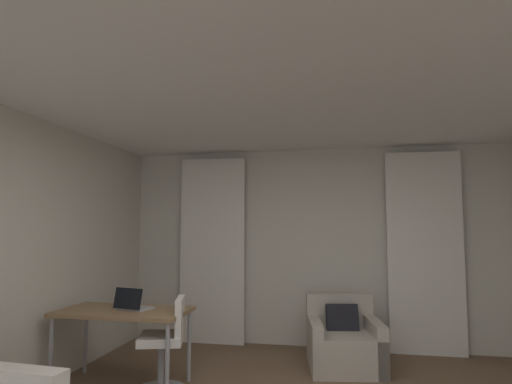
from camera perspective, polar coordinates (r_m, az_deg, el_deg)
wall_window at (r=5.75m, az=7.83°, el=-7.25°), size 5.12×0.06×2.60m
ceiling at (r=2.93m, az=3.92°, el=16.89°), size 5.12×6.12×0.06m
curtain_left_panel at (r=5.87m, az=-5.89°, el=-7.71°), size 0.90×0.06×2.50m
curtain_right_panel at (r=5.71m, az=21.79°, el=-7.47°), size 0.90×0.06×2.50m
armchair at (r=5.10m, az=11.76°, el=-19.33°), size 0.89×0.93×0.76m
desk at (r=4.54m, az=-17.41°, el=-15.66°), size 1.27×0.66×0.74m
desk_chair at (r=4.35m, az=-12.10°, el=-20.11°), size 0.49×0.49×0.88m
laptop at (r=4.49m, az=-16.29°, el=-14.39°), size 0.37×0.31×0.22m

